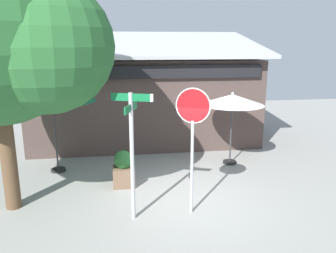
# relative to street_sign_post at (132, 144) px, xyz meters

# --- Properties ---
(ground_plane) EXTENTS (28.00, 28.00, 0.10)m
(ground_plane) POSITION_rel_street_sign_post_xyz_m (1.23, 0.90, -1.82)
(ground_plane) COLOR gray
(cafe_building) EXTENTS (9.03, 4.82, 4.37)m
(cafe_building) POSITION_rel_street_sign_post_xyz_m (0.77, 6.59, -0.03)
(cafe_building) COLOR #473833
(cafe_building) RESTS_ON ground
(street_sign_post) EXTENTS (0.87, 0.81, 2.88)m
(street_sign_post) POSITION_rel_street_sign_post_xyz_m (0.00, 0.00, 0.00)
(street_sign_post) COLOR #A8AAB2
(street_sign_post) RESTS_ON ground
(stop_sign) EXTENTS (0.70, 0.38, 2.95)m
(stop_sign) POSITION_rel_street_sign_post_xyz_m (1.35, 0.09, 0.29)
(stop_sign) COLOR #A8AAB2
(stop_sign) RESTS_ON ground
(patio_umbrella_forest_green_left) EXTENTS (2.56, 2.56, 2.60)m
(patio_umbrella_forest_green_left) POSITION_rel_street_sign_post_xyz_m (-2.19, 3.26, 0.58)
(patio_umbrella_forest_green_left) COLOR black
(patio_umbrella_forest_green_left) RESTS_ON ground
(patio_umbrella_ivory_center) EXTENTS (2.02, 2.02, 2.38)m
(patio_umbrella_ivory_center) POSITION_rel_street_sign_post_xyz_m (3.32, 3.18, 0.34)
(patio_umbrella_ivory_center) COLOR black
(patio_umbrella_ivory_center) RESTS_ON ground
(shade_tree) EXTENTS (4.73, 4.30, 6.39)m
(shade_tree) POSITION_rel_street_sign_post_xyz_m (-2.61, 0.84, 2.37)
(shade_tree) COLOR brown
(shade_tree) RESTS_ON ground
(sidewalk_planter) EXTENTS (0.59, 0.59, 1.01)m
(sidewalk_planter) POSITION_rel_street_sign_post_xyz_m (-0.18, 1.89, -1.30)
(sidewalk_planter) COLOR brown
(sidewalk_planter) RESTS_ON ground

